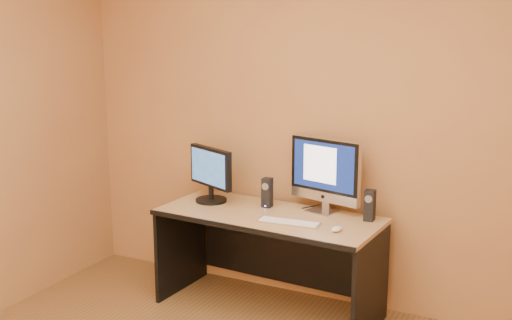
{
  "coord_description": "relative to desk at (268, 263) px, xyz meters",
  "views": [
    {
      "loc": [
        1.4,
        -2.09,
        1.97
      ],
      "look_at": [
        -0.4,
        1.53,
        1.08
      ],
      "focal_mm": 45.0,
      "sensor_mm": 36.0,
      "label": 1
    }
  ],
  "objects": [
    {
      "name": "desk",
      "position": [
        0.0,
        0.0,
        0.0
      ],
      "size": [
        1.53,
        0.74,
        0.69
      ],
      "primitive_type": null,
      "rotation": [
        0.0,
        0.0,
        -0.06
      ],
      "color": "#A88254",
      "rests_on": "ground"
    },
    {
      "name": "mouse",
      "position": [
        0.53,
        -0.13,
        0.36
      ],
      "size": [
        0.07,
        0.1,
        0.03
      ],
      "primitive_type": "ellipsoid",
      "rotation": [
        0.0,
        0.0,
        -0.13
      ],
      "color": "silver",
      "rests_on": "desk"
    },
    {
      "name": "speaker_left",
      "position": [
        -0.08,
        0.15,
        0.45
      ],
      "size": [
        0.07,
        0.07,
        0.21
      ],
      "primitive_type": null,
      "rotation": [
        0.0,
        0.0,
        0.03
      ],
      "color": "black",
      "rests_on": "desk"
    },
    {
      "name": "cable_a",
      "position": [
        0.34,
        0.28,
        0.35
      ],
      "size": [
        0.1,
        0.19,
        0.01
      ],
      "primitive_type": "cylinder",
      "rotation": [
        1.57,
        0.0,
        0.47
      ],
      "color": "black",
      "rests_on": "desk"
    },
    {
      "name": "cable_b",
      "position": [
        0.2,
        0.29,
        0.35
      ],
      "size": [
        0.09,
        0.15,
        0.01
      ],
      "primitive_type": "cylinder",
      "rotation": [
        1.57,
        0.0,
        -0.55
      ],
      "color": "black",
      "rests_on": "desk"
    },
    {
      "name": "second_monitor",
      "position": [
        -0.5,
        0.1,
        0.54
      ],
      "size": [
        0.5,
        0.39,
        0.39
      ],
      "primitive_type": null,
      "rotation": [
        0.0,
        0.0,
        -0.42
      ],
      "color": "black",
      "rests_on": "desk"
    },
    {
      "name": "speaker_right",
      "position": [
        0.64,
        0.17,
        0.45
      ],
      "size": [
        0.06,
        0.07,
        0.21
      ],
      "primitive_type": null,
      "rotation": [
        0.0,
        0.0,
        0.01
      ],
      "color": "black",
      "rests_on": "desk"
    },
    {
      "name": "keyboard",
      "position": [
        0.2,
        -0.12,
        0.35
      ],
      "size": [
        0.41,
        0.14,
        0.02
      ],
      "primitive_type": "cube",
      "rotation": [
        0.0,
        0.0,
        0.08
      ],
      "color": "silver",
      "rests_on": "desk"
    },
    {
      "name": "imac",
      "position": [
        0.3,
        0.21,
        0.6
      ],
      "size": [
        0.56,
        0.31,
        0.51
      ],
      "primitive_type": null,
      "rotation": [
        0.0,
        0.0,
        -0.23
      ],
      "color": "#BCBCC1",
      "rests_on": "desk"
    },
    {
      "name": "walls",
      "position": [
        0.36,
        -1.63,
        0.95
      ],
      "size": [
        4.0,
        4.0,
        2.6
      ],
      "primitive_type": null,
      "color": "#A27541",
      "rests_on": "ground"
    }
  ]
}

